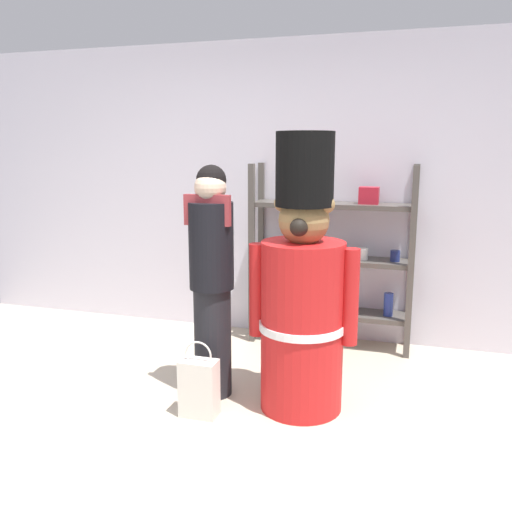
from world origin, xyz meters
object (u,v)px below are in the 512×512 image
merchandise_shelf (331,255)px  person_shopper (212,276)px  teddy_bear_guard (303,297)px  shopping_bag (199,387)px

merchandise_shelf → person_shopper: person_shopper is taller
merchandise_shelf → teddy_bear_guard: 1.24m
teddy_bear_guard → person_shopper: teddy_bear_guard is taller
teddy_bear_guard → merchandise_shelf: bearing=90.8°
merchandise_shelf → teddy_bear_guard: size_ratio=0.87×
merchandise_shelf → teddy_bear_guard: teddy_bear_guard is taller
merchandise_shelf → person_shopper: 1.36m
person_shopper → shopping_bag: 0.72m
merchandise_shelf → person_shopper: bearing=-116.5°
teddy_bear_guard → shopping_bag: size_ratio=3.56×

